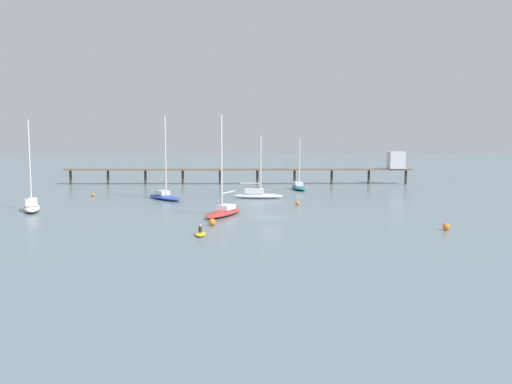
{
  "coord_description": "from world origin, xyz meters",
  "views": [
    {
      "loc": [
        -9.9,
        -65.29,
        10.17
      ],
      "look_at": [
        0.0,
        15.92,
        1.5
      ],
      "focal_mm": 37.89,
      "sensor_mm": 36.0,
      "label": 1
    }
  ],
  "objects": [
    {
      "name": "sailboat_cream",
      "position": [
        -31.1,
        9.53,
        0.78
      ],
      "size": [
        4.06,
        7.88,
        12.18
      ],
      "color": "beige",
      "rests_on": "ground_plane"
    },
    {
      "name": "mooring_buoy_mid",
      "position": [
        -7.54,
        -5.15,
        0.41
      ],
      "size": [
        0.82,
        0.82,
        0.82
      ],
      "primitive_type": "sphere",
      "color": "orange",
      "rests_on": "ground_plane"
    },
    {
      "name": "mooring_buoy_near",
      "position": [
        17.26,
        -11.11,
        0.38
      ],
      "size": [
        0.77,
        0.77,
        0.77
      ],
      "primitive_type": "sphere",
      "color": "orange",
      "rests_on": "ground_plane"
    },
    {
      "name": "pier",
      "position": [
        10.95,
        44.26,
        3.61
      ],
      "size": [
        71.18,
        10.69,
        6.72
      ],
      "color": "brown",
      "rests_on": "ground_plane"
    },
    {
      "name": "sailboat_red",
      "position": [
        -5.77,
        2.26,
        0.68
      ],
      "size": [
        6.38,
        8.63,
        12.59
      ],
      "color": "red",
      "rests_on": "ground_plane"
    },
    {
      "name": "mooring_buoy_inner",
      "position": [
        5.53,
        11.32,
        0.31
      ],
      "size": [
        0.62,
        0.62,
        0.62
      ],
      "primitive_type": "sphere",
      "color": "orange",
      "rests_on": "ground_plane"
    },
    {
      "name": "sailboat_blue",
      "position": [
        -14.03,
        20.58,
        0.71
      ],
      "size": [
        6.65,
        8.62,
        13.16
      ],
      "color": "#2D4CB7",
      "rests_on": "ground_plane"
    },
    {
      "name": "dinghy_yellow",
      "position": [
        -8.98,
        -11.1,
        0.22
      ],
      "size": [
        1.16,
        2.4,
        1.14
      ],
      "color": "yellow",
      "rests_on": "ground_plane"
    },
    {
      "name": "sailboat_teal",
      "position": [
        10.09,
        33.0,
        0.63
      ],
      "size": [
        2.35,
        7.16,
        9.65
      ],
      "color": "#1E727A",
      "rests_on": "ground_plane"
    },
    {
      "name": "ground_plane",
      "position": [
        0.0,
        0.0,
        0.0
      ],
      "size": [
        400.0,
        400.0,
        0.0
      ],
      "primitive_type": "plane",
      "color": "slate"
    },
    {
      "name": "sailboat_white",
      "position": [
        0.76,
        20.22,
        0.7
      ],
      "size": [
        8.16,
        3.27,
        10.01
      ],
      "color": "white",
      "rests_on": "ground_plane"
    },
    {
      "name": "mooring_buoy_outer",
      "position": [
        -25.99,
        26.2,
        0.28
      ],
      "size": [
        0.57,
        0.57,
        0.57
      ],
      "primitive_type": "sphere",
      "color": "orange",
      "rests_on": "ground_plane"
    }
  ]
}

